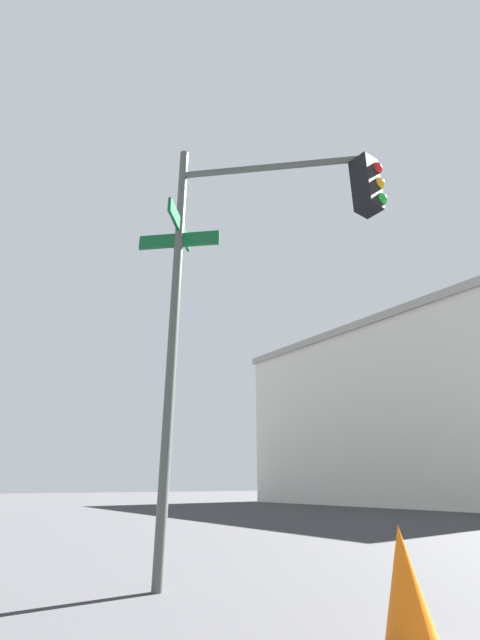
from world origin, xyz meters
TOP-DOWN VIEW (x-y plane):
  - traffic_signal_near at (-6.44, -6.16)m, footprint 2.34×2.42m
  - traffic_cone at (-4.86, -6.34)m, footprint 0.36×0.36m

SIDE VIEW (x-z plane):
  - traffic_cone at x=-4.86m, z-range 0.00..0.73m
  - traffic_signal_near at x=-6.44m, z-range 1.14..6.69m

